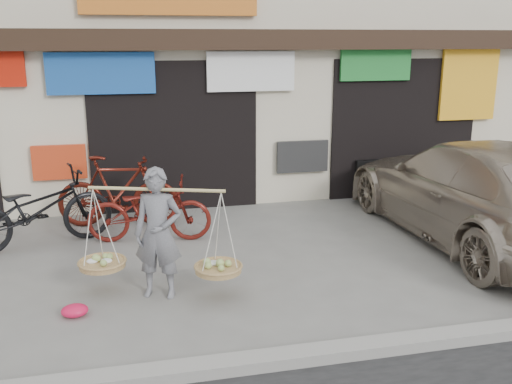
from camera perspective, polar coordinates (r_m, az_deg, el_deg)
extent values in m
plane|color=gray|center=(7.46, -5.35, -9.27)|extent=(70.00, 70.00, 0.00)
cube|color=gray|center=(5.68, -2.50, -16.89)|extent=(70.00, 0.25, 0.12)
cube|color=beige|center=(13.28, -9.72, 16.75)|extent=(14.00, 6.00, 7.00)
cube|color=black|center=(10.13, -8.45, 14.84)|extent=(14.00, 0.35, 0.35)
cube|color=black|center=(10.67, -8.28, 5.67)|extent=(3.00, 0.60, 2.70)
cube|color=black|center=(11.90, 13.97, 6.35)|extent=(3.00, 0.60, 2.70)
cube|color=#1A53A9|center=(10.19, -15.23, 11.38)|extent=(1.80, 0.08, 0.70)
cube|color=white|center=(10.43, -0.51, 11.97)|extent=(1.60, 0.08, 0.70)
cube|color=#208131|center=(11.19, 11.87, 12.39)|extent=(1.40, 0.08, 0.60)
cube|color=#FFAD20|center=(12.18, 20.49, 10.07)|extent=(1.20, 0.08, 1.40)
cube|color=red|center=(10.44, -19.06, 2.83)|extent=(0.90, 0.08, 0.60)
cube|color=#292929|center=(10.89, 4.67, 3.56)|extent=(1.00, 0.08, 0.60)
cube|color=orange|center=(10.22, -8.63, 18.48)|extent=(3.00, 0.08, 0.50)
imported|color=slate|center=(6.96, -9.76, -4.11)|extent=(0.68, 0.55, 1.61)
cylinder|color=#D0BA74|center=(6.80, -9.96, 0.26)|extent=(1.57, 0.57, 0.04)
cylinder|color=#A98551|center=(7.33, -15.11, -6.97)|extent=(0.56, 0.56, 0.07)
ellipsoid|color=#A5BF66|center=(7.31, -15.15, -6.54)|extent=(0.39, 0.39, 0.10)
cylinder|color=#A98551|center=(6.96, -3.79, -7.67)|extent=(0.56, 0.56, 0.07)
ellipsoid|color=#A5BF66|center=(6.93, -3.80, -7.21)|extent=(0.39, 0.39, 0.10)
imported|color=black|center=(9.16, -21.05, -1.64)|extent=(2.38, 1.47, 1.18)
imported|color=#4C140D|center=(9.76, -13.62, 0.06)|extent=(2.09, 0.91, 1.21)
imported|color=#5A150F|center=(8.98, -10.64, -1.79)|extent=(1.98, 0.92, 1.00)
imported|color=#A79986|center=(9.46, 21.19, 0.15)|extent=(2.35, 5.53, 1.59)
cube|color=black|center=(11.66, 13.80, 2.18)|extent=(1.70, 0.14, 0.45)
cube|color=silver|center=(11.74, 13.61, 1.78)|extent=(0.45, 0.03, 0.12)
ellipsoid|color=#E01544|center=(6.95, -17.68, -11.23)|extent=(0.31, 0.25, 0.14)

